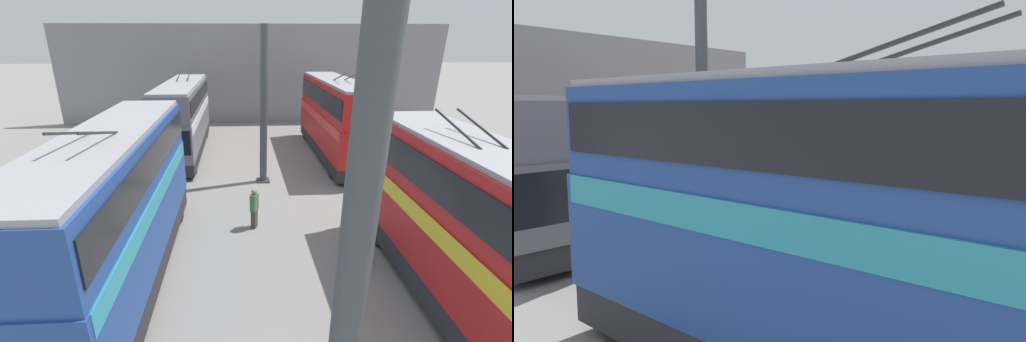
# 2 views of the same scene
# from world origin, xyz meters

# --- Properties ---
(depot_back_wall) EXTENTS (0.50, 36.00, 8.93)m
(depot_back_wall) POSITION_xyz_m (30.20, 0.00, 4.47)
(depot_back_wall) COLOR gray
(depot_back_wall) RESTS_ON ground_plane
(support_column_near) EXTENTS (0.73, 0.73, 8.36)m
(support_column_near) POSITION_xyz_m (0.41, 0.00, 4.05)
(support_column_near) COLOR #42474C
(support_column_near) RESTS_ON ground_plane
(support_column_far) EXTENTS (0.73, 0.73, 8.36)m
(support_column_far) POSITION_xyz_m (15.20, 0.00, 4.05)
(support_column_far) COLOR #42474C
(support_column_far) RESTS_ON ground_plane
(bus_left_near) EXTENTS (10.40, 2.54, 5.63)m
(bus_left_near) POSITION_xyz_m (4.90, -5.15, 2.85)
(bus_left_near) COLOR black
(bus_left_near) RESTS_ON ground_plane
(bus_left_far) EXTENTS (11.47, 2.54, 5.81)m
(bus_left_far) POSITION_xyz_m (19.61, -5.15, 2.94)
(bus_left_far) COLOR black
(bus_left_far) RESTS_ON ground_plane
(bus_right_near) EXTENTS (10.68, 2.54, 5.79)m
(bus_right_near) POSITION_xyz_m (6.85, 5.15, 2.95)
(bus_right_near) COLOR black
(bus_right_near) RESTS_ON ground_plane
(bus_right_far) EXTENTS (11.23, 2.54, 5.56)m
(bus_right_far) POSITION_xyz_m (20.77, 5.15, 2.81)
(bus_right_far) COLOR black
(bus_right_far) RESTS_ON ground_plane
(person_aisle_midway) EXTENTS (0.48, 0.40, 1.81)m
(person_aisle_midway) POSITION_xyz_m (10.03, 0.76, 0.97)
(person_aisle_midway) COLOR #473D33
(person_aisle_midway) RESTS_ON ground_plane
(person_by_left_row) EXTENTS (0.45, 0.29, 1.61)m
(person_by_left_row) POSITION_xyz_m (7.45, -3.08, 0.84)
(person_by_left_row) COLOR #473D33
(person_by_left_row) RESTS_ON ground_plane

